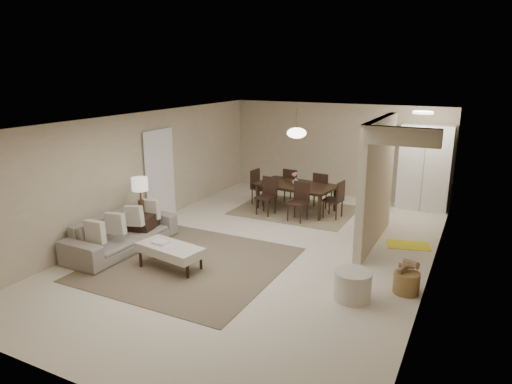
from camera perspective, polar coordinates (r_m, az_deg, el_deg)
The scene contains 22 objects.
floor at distance 8.95m, azimuth 1.11°, elevation -7.09°, with size 9.00×9.00×0.00m, color beige.
ceiling at distance 8.33m, azimuth 1.20°, elevation 9.04°, with size 9.00×9.00×0.00m, color white.
back_wall at distance 12.68m, azimuth 10.03°, elevation 5.21°, with size 6.00×6.00×0.00m, color tan.
left_wall at distance 10.18m, azimuth -14.27°, elevation 2.56°, with size 9.00×9.00×0.00m, color tan.
right_wall at distance 7.79m, azimuth 21.47°, elevation -1.84°, with size 9.00×9.00×0.00m, color tan.
partition at distance 9.15m, azimuth 14.83°, elevation 1.14°, with size 0.15×2.50×2.50m, color tan.
doorway at distance 10.66m, azimuth -11.97°, elevation 1.98°, with size 0.04×0.90×2.04m, color black.
pantry_cabinet at distance 11.92m, azimuth 20.35°, elevation 2.88°, with size 1.20×0.55×2.10m, color white.
flush_light at distance 10.79m, azimuth 20.15°, elevation 9.31°, with size 0.44×0.44×0.05m, color white.
living_rug at distance 8.36m, azimuth -8.22°, elevation -8.88°, with size 3.20×3.20×0.01m, color brown.
sofa at distance 9.17m, azimuth -16.41°, elevation -4.91°, with size 0.90×2.30×0.67m, color gray.
ottoman_bench at distance 8.11m, azimuth -10.70°, elevation -7.14°, with size 1.27×0.73×0.43m.
side_table at distance 9.53m, azimuth -13.98°, elevation -4.34°, with size 0.51×0.51×0.56m, color black.
table_lamp at distance 9.29m, azimuth -14.31°, elevation 0.56°, with size 0.32×0.32×0.76m.
round_pouf at distance 7.17m, azimuth 11.98°, elevation -11.36°, with size 0.58×0.58×0.45m, color beige.
wicker_basket at distance 7.60m, azimuth 18.28°, elevation -10.70°, with size 0.40×0.40×0.34m, color olive.
dining_rug at distance 11.32m, azimuth 4.88°, elevation -2.29°, with size 2.80×2.10×0.01m, color #816F50.
dining_table at distance 11.23m, azimuth 4.92°, elevation -0.70°, with size 1.89×1.06×0.67m, color black.
dining_chairs at distance 11.20m, azimuth 4.93°, elevation -0.13°, with size 2.44×1.87×0.90m.
vase at distance 11.12m, azimuth 4.97°, elevation 1.36°, with size 0.16×0.16×0.17m, color white.
yellow_mat at distance 9.59m, azimuth 18.51°, elevation -6.31°, with size 0.82×0.50×0.01m, color yellow.
pendant_light at distance 10.90m, azimuth 5.11°, elevation 7.36°, with size 0.46×0.46×0.71m.
Camera 1 is at (3.58, -7.47, 3.38)m, focal length 32.00 mm.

